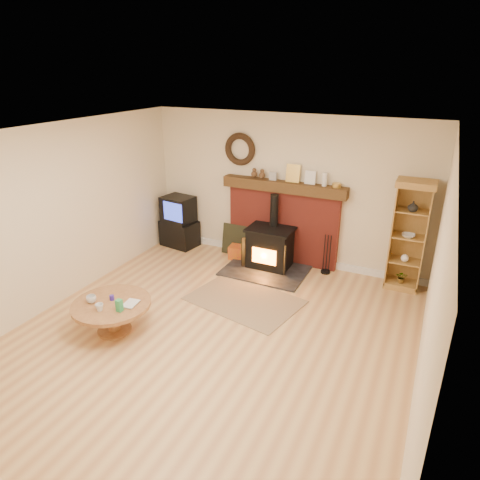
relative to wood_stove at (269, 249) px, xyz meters
The scene contains 11 objects.
ground 2.30m from the wood_stove, 87.87° to the right, with size 5.50×5.50×0.00m, color tan.
room_shell 2.57m from the wood_stove, 88.25° to the right, with size 5.02×5.52×2.61m.
chimney_breast 0.60m from the wood_stove, 77.79° to the left, with size 2.20×0.22×1.78m.
wood_stove is the anchor object (origin of this frame).
area_rug 1.27m from the wood_stove, 85.69° to the right, with size 1.61×1.11×0.01m, color brown.
tv_unit 1.99m from the wood_stove, behind, with size 0.74×0.56×0.99m.
curio_cabinet 2.26m from the wood_stove, ahead, with size 0.57×0.41×1.76m.
firelog_box 0.68m from the wood_stove, 168.49° to the left, with size 0.39×0.24×0.24m, color #C78707.
leaning_painting 0.86m from the wood_stove, 161.20° to the left, with size 0.48×0.03×0.58m, color black.
fire_tools 1.01m from the wood_stove, 13.32° to the left, with size 0.16×0.16×0.70m.
coffee_table 2.94m from the wood_stove, 112.97° to the right, with size 1.03×1.03×0.60m.
Camera 1 is at (2.38, -4.08, 3.32)m, focal length 32.00 mm.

